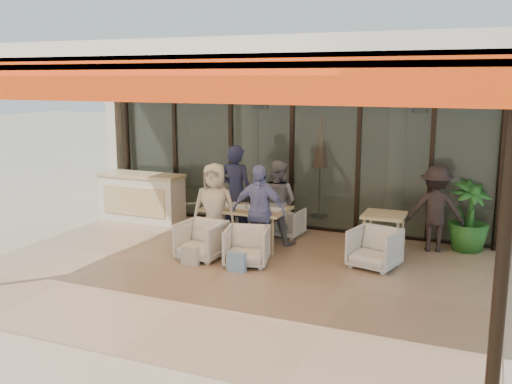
% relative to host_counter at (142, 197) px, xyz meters
% --- Properties ---
extents(ground, '(70.00, 70.00, 0.00)m').
position_rel_host_counter_xyz_m(ground, '(3.15, -2.30, -0.53)').
color(ground, '#C6B293').
rests_on(ground, ground).
extents(terrace_floor, '(8.00, 6.00, 0.01)m').
position_rel_host_counter_xyz_m(terrace_floor, '(3.15, -2.30, -0.53)').
color(terrace_floor, tan).
rests_on(terrace_floor, ground).
extents(terrace_structure, '(8.00, 6.00, 3.40)m').
position_rel_host_counter_xyz_m(terrace_structure, '(3.15, -2.56, 2.72)').
color(terrace_structure, silver).
rests_on(terrace_structure, ground).
extents(glass_storefront, '(8.08, 0.10, 3.20)m').
position_rel_host_counter_xyz_m(glass_storefront, '(3.15, 0.70, 1.07)').
color(glass_storefront, '#9EADA3').
rests_on(glass_storefront, ground).
extents(interior_block, '(9.05, 3.62, 3.52)m').
position_rel_host_counter_xyz_m(interior_block, '(3.15, 3.02, 1.70)').
color(interior_block, silver).
rests_on(interior_block, ground).
extents(host_counter, '(1.85, 0.65, 1.04)m').
position_rel_host_counter_xyz_m(host_counter, '(0.00, 0.00, 0.00)').
color(host_counter, silver).
rests_on(host_counter, ground).
extents(dining_table, '(1.50, 0.90, 0.93)m').
position_rel_host_counter_xyz_m(dining_table, '(2.85, -0.89, 0.16)').
color(dining_table, tan).
rests_on(dining_table, ground).
extents(chair_far_left, '(0.71, 0.68, 0.64)m').
position_rel_host_counter_xyz_m(chair_far_left, '(2.43, 0.05, -0.21)').
color(chair_far_left, white).
rests_on(chair_far_left, ground).
extents(chair_far_right, '(0.65, 0.62, 0.62)m').
position_rel_host_counter_xyz_m(chair_far_right, '(3.27, 0.05, -0.22)').
color(chair_far_right, white).
rests_on(chair_far_right, ground).
extents(chair_near_left, '(0.75, 0.71, 0.73)m').
position_rel_host_counter_xyz_m(chair_near_left, '(2.43, -1.85, -0.17)').
color(chair_near_left, white).
rests_on(chair_near_left, ground).
extents(chair_near_right, '(0.82, 0.79, 0.71)m').
position_rel_host_counter_xyz_m(chair_near_right, '(3.27, -1.85, -0.18)').
color(chair_near_right, white).
rests_on(chair_near_right, ground).
extents(diner_navy, '(0.67, 0.45, 1.81)m').
position_rel_host_counter_xyz_m(diner_navy, '(2.43, -0.45, 0.37)').
color(diner_navy, '#171B32').
rests_on(diner_navy, ground).
extents(diner_grey, '(0.84, 0.70, 1.57)m').
position_rel_host_counter_xyz_m(diner_grey, '(3.27, -0.45, 0.25)').
color(diner_grey, slate).
rests_on(diner_grey, ground).
extents(diner_cream, '(0.86, 0.65, 1.58)m').
position_rel_host_counter_xyz_m(diner_cream, '(2.43, -1.35, 0.26)').
color(diner_cream, beige).
rests_on(diner_cream, ground).
extents(diner_periwinkle, '(0.97, 0.46, 1.61)m').
position_rel_host_counter_xyz_m(diner_periwinkle, '(3.27, -1.35, 0.27)').
color(diner_periwinkle, '#6B74B3').
rests_on(diner_periwinkle, ground).
extents(tote_bag_cream, '(0.30, 0.10, 0.34)m').
position_rel_host_counter_xyz_m(tote_bag_cream, '(2.43, -2.25, -0.36)').
color(tote_bag_cream, silver).
rests_on(tote_bag_cream, ground).
extents(tote_bag_blue, '(0.30, 0.10, 0.34)m').
position_rel_host_counter_xyz_m(tote_bag_blue, '(3.27, -2.25, -0.36)').
color(tote_bag_blue, '#99BFD8').
rests_on(tote_bag_blue, ground).
extents(side_table, '(0.70, 0.70, 0.74)m').
position_rel_host_counter_xyz_m(side_table, '(5.23, -0.43, 0.11)').
color(side_table, tan).
rests_on(side_table, ground).
extents(side_chair, '(0.84, 0.81, 0.73)m').
position_rel_host_counter_xyz_m(side_chair, '(5.23, -1.18, -0.17)').
color(side_chair, white).
rests_on(side_chair, ground).
extents(standing_woman, '(1.08, 0.72, 1.54)m').
position_rel_host_counter_xyz_m(standing_woman, '(6.01, 0.13, 0.24)').
color(standing_woman, black).
rests_on(standing_woman, ground).
extents(potted_palm, '(1.01, 1.01, 1.27)m').
position_rel_host_counter_xyz_m(potted_palm, '(6.56, 0.39, 0.11)').
color(potted_palm, '#1E5919').
rests_on(potted_palm, ground).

